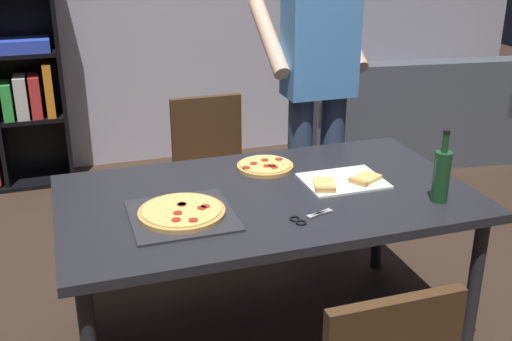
{
  "coord_description": "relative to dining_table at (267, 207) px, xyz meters",
  "views": [
    {
      "loc": [
        -0.81,
        -2.35,
        1.86
      ],
      "look_at": [
        0.0,
        0.15,
        0.8
      ],
      "focal_mm": 44.04,
      "sensor_mm": 36.0,
      "label": 1
    }
  ],
  "objects": [
    {
      "name": "dining_table",
      "position": [
        0.0,
        0.0,
        0.0
      ],
      "size": [
        1.78,
        1.01,
        0.75
      ],
      "color": "#232328",
      "rests_on": "ground_plane"
    },
    {
      "name": "second_pizza_plain",
      "position": [
        0.09,
        0.28,
        0.08
      ],
      "size": [
        0.27,
        0.27,
        0.03
      ],
      "color": "tan",
      "rests_on": "dining_table"
    },
    {
      "name": "couch",
      "position": [
        1.89,
        1.99,
        -0.38
      ],
      "size": [
        1.8,
        1.08,
        0.85
      ],
      "color": "#4C515B",
      "rests_on": "ground_plane"
    },
    {
      "name": "ground_plane",
      "position": [
        0.0,
        0.0,
        -0.68
      ],
      "size": [
        12.0,
        12.0,
        0.0
      ],
      "primitive_type": "plane",
      "color": "#38281E"
    },
    {
      "name": "pepperoni_pizza_on_tray",
      "position": [
        -0.4,
        -0.11,
        0.08
      ],
      "size": [
        0.41,
        0.41,
        0.04
      ],
      "color": "#2D2D33",
      "rests_on": "dining_table"
    },
    {
      "name": "pizza_slices_on_towel",
      "position": [
        0.37,
        -0.0,
        0.08
      ],
      "size": [
        0.36,
        0.28,
        0.03
      ],
      "color": "white",
      "rests_on": "dining_table"
    },
    {
      "name": "person_serving_pizza",
      "position": [
        0.56,
        0.77,
        0.32
      ],
      "size": [
        0.55,
        0.54,
        1.75
      ],
      "color": "#38476B",
      "rests_on": "ground_plane"
    },
    {
      "name": "wine_bottle",
      "position": [
        0.67,
        -0.3,
        0.19
      ],
      "size": [
        0.07,
        0.07,
        0.32
      ],
      "color": "#194723",
      "rests_on": "dining_table"
    },
    {
      "name": "kitchen_scissors",
      "position": [
        0.07,
        -0.28,
        0.07
      ],
      "size": [
        0.2,
        0.11,
        0.01
      ],
      "color": "silver",
      "rests_on": "dining_table"
    },
    {
      "name": "chair_far_side",
      "position": [
        0.0,
        0.99,
        -0.17
      ],
      "size": [
        0.42,
        0.42,
        0.9
      ],
      "color": "#472D19",
      "rests_on": "ground_plane"
    }
  ]
}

